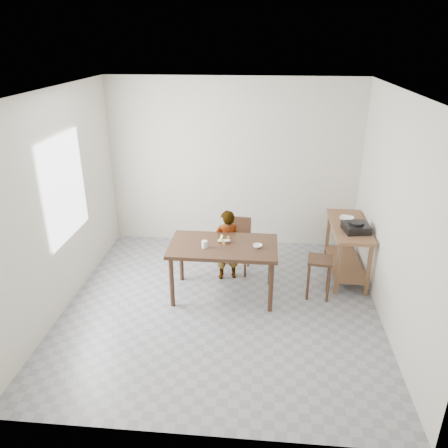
# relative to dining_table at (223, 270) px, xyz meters

# --- Properties ---
(floor) EXTENTS (4.00, 4.00, 0.04)m
(floor) POSITION_rel_dining_table_xyz_m (0.00, -0.30, -0.40)
(floor) COLOR gray
(floor) RESTS_ON ground
(ceiling) EXTENTS (4.00, 4.00, 0.04)m
(ceiling) POSITION_rel_dining_table_xyz_m (0.00, -0.30, 2.35)
(ceiling) COLOR white
(ceiling) RESTS_ON wall_back
(wall_back) EXTENTS (4.00, 0.04, 2.70)m
(wall_back) POSITION_rel_dining_table_xyz_m (0.00, 1.72, 0.98)
(wall_back) COLOR beige
(wall_back) RESTS_ON ground
(wall_front) EXTENTS (4.00, 0.04, 2.70)m
(wall_front) POSITION_rel_dining_table_xyz_m (0.00, -2.32, 0.98)
(wall_front) COLOR beige
(wall_front) RESTS_ON ground
(wall_left) EXTENTS (0.04, 4.00, 2.70)m
(wall_left) POSITION_rel_dining_table_xyz_m (-2.02, -0.30, 0.98)
(wall_left) COLOR beige
(wall_left) RESTS_ON ground
(wall_right) EXTENTS (0.04, 4.00, 2.70)m
(wall_right) POSITION_rel_dining_table_xyz_m (2.02, -0.30, 0.98)
(wall_right) COLOR beige
(wall_right) RESTS_ON ground
(window_pane) EXTENTS (0.02, 1.10, 1.30)m
(window_pane) POSITION_rel_dining_table_xyz_m (-1.97, -0.10, 1.12)
(window_pane) COLOR white
(window_pane) RESTS_ON wall_left
(dining_table) EXTENTS (1.40, 0.80, 0.75)m
(dining_table) POSITION_rel_dining_table_xyz_m (0.00, 0.00, 0.00)
(dining_table) COLOR #3A2417
(dining_table) RESTS_ON floor
(prep_counter) EXTENTS (0.50, 1.20, 0.80)m
(prep_counter) POSITION_rel_dining_table_xyz_m (1.72, 0.70, 0.03)
(prep_counter) COLOR brown
(prep_counter) RESTS_ON floor
(child) EXTENTS (0.45, 0.36, 1.05)m
(child) POSITION_rel_dining_table_xyz_m (0.01, 0.45, 0.15)
(child) COLOR silver
(child) RESTS_ON floor
(dining_chair) EXTENTS (0.42, 0.42, 0.80)m
(dining_chair) POSITION_rel_dining_table_xyz_m (0.12, 0.67, 0.03)
(dining_chair) COLOR #3A2417
(dining_chair) RESTS_ON floor
(stool) EXTENTS (0.36, 0.36, 0.56)m
(stool) POSITION_rel_dining_table_xyz_m (1.27, 0.09, -0.09)
(stool) COLOR #3A2417
(stool) RESTS_ON floor
(glass_tumbler) EXTENTS (0.10, 0.10, 0.09)m
(glass_tumbler) POSITION_rel_dining_table_xyz_m (-0.23, -0.10, 0.42)
(glass_tumbler) COLOR silver
(glass_tumbler) RESTS_ON dining_table
(small_bowl) EXTENTS (0.14, 0.14, 0.04)m
(small_bowl) POSITION_rel_dining_table_xyz_m (0.44, -0.03, 0.39)
(small_bowl) COLOR white
(small_bowl) RESTS_ON dining_table
(banana) EXTENTS (0.19, 0.14, 0.06)m
(banana) POSITION_rel_dining_table_xyz_m (0.00, 0.06, 0.41)
(banana) COLOR #F3BE48
(banana) RESTS_ON dining_table
(serving_bowl) EXTENTS (0.26, 0.26, 0.05)m
(serving_bowl) POSITION_rel_dining_table_xyz_m (1.70, 0.85, 0.45)
(serving_bowl) COLOR white
(serving_bowl) RESTS_ON prep_counter
(gas_burner) EXTENTS (0.37, 0.37, 0.11)m
(gas_burner) POSITION_rel_dining_table_xyz_m (1.76, 0.48, 0.48)
(gas_burner) COLOR black
(gas_burner) RESTS_ON prep_counter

